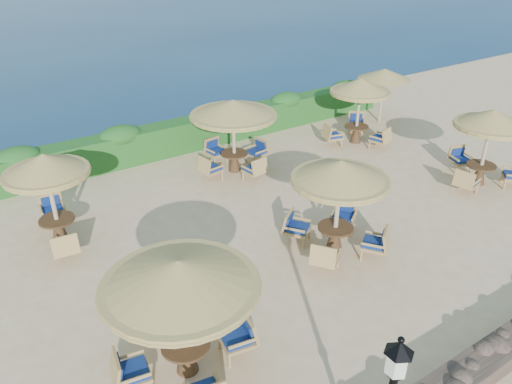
% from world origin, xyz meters
% --- Properties ---
extents(ground, '(120.00, 120.00, 0.00)m').
position_xyz_m(ground, '(0.00, 0.00, 0.00)').
color(ground, '#DDBB8C').
rests_on(ground, ground).
extents(hedge, '(18.00, 0.90, 1.20)m').
position_xyz_m(hedge, '(0.00, 7.20, 0.60)').
color(hedge, '#174A18').
rests_on(hedge, ground).
extents(extra_parasol, '(2.30, 2.30, 2.41)m').
position_xyz_m(extra_parasol, '(7.80, 5.20, 2.17)').
color(extra_parasol, tan).
rests_on(extra_parasol, ground).
extents(cafe_set_0, '(2.96, 2.96, 2.65)m').
position_xyz_m(cafe_set_0, '(-5.97, -2.91, 1.86)').
color(cafe_set_0, tan).
rests_on(cafe_set_0, ground).
extents(cafe_set_1, '(2.69, 2.69, 2.65)m').
position_xyz_m(cafe_set_1, '(-0.70, -1.32, 1.76)').
color(cafe_set_1, tan).
rests_on(cafe_set_1, ground).
extents(cafe_set_2, '(2.64, 2.71, 2.65)m').
position_xyz_m(cafe_set_2, '(6.07, -1.08, 1.80)').
color(cafe_set_2, tan).
rests_on(cafe_set_2, ground).
extents(cafe_set_3, '(2.27, 2.86, 2.65)m').
position_xyz_m(cafe_set_3, '(-6.82, 3.26, 1.89)').
color(cafe_set_3, tan).
rests_on(cafe_set_3, ground).
extents(cafe_set_4, '(3.04, 3.04, 2.65)m').
position_xyz_m(cafe_set_4, '(-0.37, 4.43, 1.88)').
color(cafe_set_4, tan).
rests_on(cafe_set_4, ground).
extents(cafe_set_5, '(2.66, 2.70, 2.65)m').
position_xyz_m(cafe_set_5, '(5.18, 4.01, 1.80)').
color(cafe_set_5, tan).
rests_on(cafe_set_5, ground).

